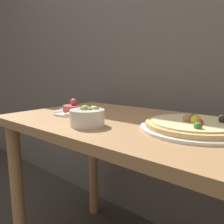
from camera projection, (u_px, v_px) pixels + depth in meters
name	position (u px, v px, depth m)	size (l,w,h in m)	color
back_wall	(183.00, 7.00, 1.14)	(8.00, 0.05, 2.60)	slate
dining_table	(132.00, 151.00, 0.92)	(1.11, 0.65, 0.77)	#AD7F51
pizza_plate	(193.00, 126.00, 0.74)	(0.36, 0.36, 0.06)	white
tartare_plate	(74.00, 110.00, 1.05)	(0.20, 0.20, 0.07)	white
small_bowl	(87.00, 116.00, 0.80)	(0.13, 0.13, 0.08)	white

